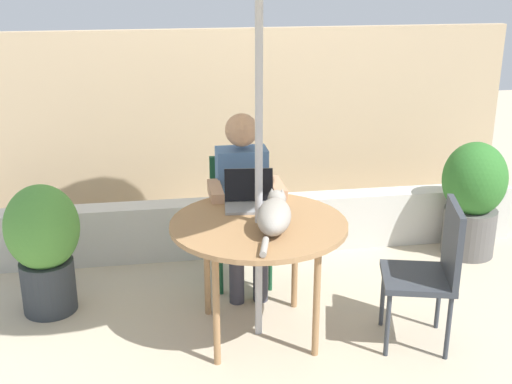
{
  "coord_description": "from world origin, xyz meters",
  "views": [
    {
      "loc": [
        -0.58,
        -3.5,
        2.19
      ],
      "look_at": [
        0.0,
        0.1,
        0.89
      ],
      "focal_mm": 46.45,
      "sensor_mm": 36.0,
      "label": 1
    }
  ],
  "objects_px": {
    "cat": "(274,215)",
    "potted_plant_near_fence": "(44,243)",
    "patio_table": "(259,232)",
    "laptop": "(249,196)",
    "person_seated": "(243,194)",
    "chair_occupied": "(240,209)",
    "potted_plant_by_chair": "(473,195)",
    "chair_empty": "(433,264)"
  },
  "relations": [
    {
      "from": "person_seated",
      "to": "laptop",
      "type": "relative_size",
      "value": 3.76
    },
    {
      "from": "chair_occupied",
      "to": "chair_empty",
      "type": "bearing_deg",
      "value": -46.99
    },
    {
      "from": "laptop",
      "to": "cat",
      "type": "xyz_separation_m",
      "value": [
        0.08,
        -0.39,
        0.02
      ]
    },
    {
      "from": "person_seated",
      "to": "cat",
      "type": "height_order",
      "value": "person_seated"
    },
    {
      "from": "patio_table",
      "to": "cat",
      "type": "bearing_deg",
      "value": -58.21
    },
    {
      "from": "cat",
      "to": "chair_empty",
      "type": "bearing_deg",
      "value": -9.17
    },
    {
      "from": "chair_empty",
      "to": "cat",
      "type": "height_order",
      "value": "cat"
    },
    {
      "from": "potted_plant_by_chair",
      "to": "chair_empty",
      "type": "bearing_deg",
      "value": -125.43
    },
    {
      "from": "person_seated",
      "to": "cat",
      "type": "distance_m",
      "value": 0.76
    },
    {
      "from": "chair_empty",
      "to": "potted_plant_by_chair",
      "type": "xyz_separation_m",
      "value": [
        0.81,
        1.14,
        -0.03
      ]
    },
    {
      "from": "patio_table",
      "to": "chair_occupied",
      "type": "relative_size",
      "value": 1.18
    },
    {
      "from": "laptop",
      "to": "potted_plant_by_chair",
      "type": "xyz_separation_m",
      "value": [
        1.8,
        0.6,
        -0.32
      ]
    },
    {
      "from": "chair_occupied",
      "to": "person_seated",
      "type": "relative_size",
      "value": 0.72
    },
    {
      "from": "chair_occupied",
      "to": "cat",
      "type": "height_order",
      "value": "cat"
    },
    {
      "from": "patio_table",
      "to": "laptop",
      "type": "height_order",
      "value": "laptop"
    },
    {
      "from": "patio_table",
      "to": "potted_plant_near_fence",
      "type": "bearing_deg",
      "value": 158.93
    },
    {
      "from": "laptop",
      "to": "patio_table",
      "type": "bearing_deg",
      "value": -87.31
    },
    {
      "from": "chair_empty",
      "to": "person_seated",
      "type": "bearing_deg",
      "value": 137.65
    },
    {
      "from": "patio_table",
      "to": "person_seated",
      "type": "distance_m",
      "value": 0.63
    },
    {
      "from": "cat",
      "to": "person_seated",
      "type": "bearing_deg",
      "value": 95.33
    },
    {
      "from": "chair_occupied",
      "to": "potted_plant_by_chair",
      "type": "xyz_separation_m",
      "value": [
        1.79,
        0.09,
        -0.03
      ]
    },
    {
      "from": "chair_empty",
      "to": "laptop",
      "type": "bearing_deg",
      "value": 151.37
    },
    {
      "from": "person_seated",
      "to": "potted_plant_by_chair",
      "type": "height_order",
      "value": "person_seated"
    },
    {
      "from": "patio_table",
      "to": "laptop",
      "type": "xyz_separation_m",
      "value": [
        -0.01,
        0.28,
        0.12
      ]
    },
    {
      "from": "chair_empty",
      "to": "potted_plant_by_chair",
      "type": "relative_size",
      "value": 0.99
    },
    {
      "from": "laptop",
      "to": "cat",
      "type": "height_order",
      "value": "laptop"
    },
    {
      "from": "cat",
      "to": "potted_plant_near_fence",
      "type": "distance_m",
      "value": 1.54
    },
    {
      "from": "potted_plant_near_fence",
      "to": "laptop",
      "type": "bearing_deg",
      "value": -9.62
    },
    {
      "from": "chair_occupied",
      "to": "person_seated",
      "type": "distance_m",
      "value": 0.23
    },
    {
      "from": "chair_occupied",
      "to": "potted_plant_by_chair",
      "type": "relative_size",
      "value": 0.99
    },
    {
      "from": "chair_occupied",
      "to": "laptop",
      "type": "relative_size",
      "value": 2.71
    },
    {
      "from": "patio_table",
      "to": "laptop",
      "type": "distance_m",
      "value": 0.31
    },
    {
      "from": "chair_occupied",
      "to": "cat",
      "type": "relative_size",
      "value": 1.39
    },
    {
      "from": "chair_occupied",
      "to": "potted_plant_by_chair",
      "type": "height_order",
      "value": "potted_plant_by_chair"
    },
    {
      "from": "chair_empty",
      "to": "laptop",
      "type": "height_order",
      "value": "laptop"
    },
    {
      "from": "laptop",
      "to": "person_seated",
      "type": "bearing_deg",
      "value": 87.83
    },
    {
      "from": "patio_table",
      "to": "potted_plant_by_chair",
      "type": "xyz_separation_m",
      "value": [
        1.79,
        0.88,
        -0.2
      ]
    },
    {
      "from": "person_seated",
      "to": "potted_plant_by_chair",
      "type": "xyz_separation_m",
      "value": [
        1.79,
        0.25,
        -0.21
      ]
    },
    {
      "from": "laptop",
      "to": "potted_plant_near_fence",
      "type": "xyz_separation_m",
      "value": [
        -1.28,
        0.22,
        -0.32
      ]
    },
    {
      "from": "potted_plant_near_fence",
      "to": "cat",
      "type": "bearing_deg",
      "value": -24.13
    },
    {
      "from": "chair_empty",
      "to": "potted_plant_by_chair",
      "type": "bearing_deg",
      "value": 54.57
    },
    {
      "from": "cat",
      "to": "potted_plant_near_fence",
      "type": "xyz_separation_m",
      "value": [
        -1.37,
        0.61,
        -0.34
      ]
    }
  ]
}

